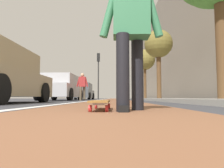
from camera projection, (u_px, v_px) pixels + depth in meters
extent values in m
plane|color=#38383D|center=(113.00, 101.00, 10.85)|extent=(80.00, 80.00, 0.00)
cube|color=brown|center=(114.00, 99.00, 24.81)|extent=(56.00, 1.99, 0.00)
cube|color=silver|center=(103.00, 99.00, 20.84)|extent=(52.00, 0.16, 0.01)
cube|color=#9E9B93|center=(150.00, 99.00, 18.78)|extent=(52.00, 3.20, 0.12)
cube|color=gray|center=(168.00, 44.00, 23.18)|extent=(40.00, 1.20, 12.99)
cylinder|color=red|center=(96.00, 106.00, 2.60)|extent=(0.07, 0.03, 0.07)
cylinder|color=red|center=(109.00, 106.00, 2.60)|extent=(0.07, 0.03, 0.07)
cylinder|color=red|center=(90.00, 109.00, 2.01)|extent=(0.07, 0.03, 0.07)
cylinder|color=red|center=(107.00, 109.00, 2.00)|extent=(0.07, 0.03, 0.07)
cube|color=silver|center=(103.00, 103.00, 2.61)|extent=(0.06, 0.12, 0.02)
cube|color=silver|center=(99.00, 104.00, 2.01)|extent=(0.06, 0.12, 0.02)
cube|color=olive|center=(101.00, 101.00, 2.31)|extent=(0.84, 0.20, 0.02)
cylinder|color=black|center=(123.00, 72.00, 2.06)|extent=(0.14, 0.14, 0.82)
cylinder|color=black|center=(137.00, 75.00, 2.31)|extent=(0.14, 0.14, 0.82)
cube|color=black|center=(123.00, 108.00, 2.03)|extent=(0.26, 0.10, 0.07)
cube|color=#33724C|center=(131.00, 12.00, 2.22)|extent=(0.24, 0.40, 0.60)
cylinder|color=#33724C|center=(110.00, 12.00, 2.23)|extent=(0.09, 0.24, 0.60)
cylinder|color=#33724C|center=(152.00, 11.00, 2.22)|extent=(0.09, 0.24, 0.60)
cube|color=#4C606B|center=(16.00, 66.00, 6.34)|extent=(0.04, 1.51, 0.51)
cylinder|color=black|center=(43.00, 93.00, 6.56)|extent=(0.65, 0.22, 0.65)
cube|color=#B7B7BC|center=(61.00, 91.00, 11.69)|extent=(4.23, 1.95, 0.70)
cube|color=#B7B7BC|center=(61.00, 80.00, 11.59)|extent=(2.35, 1.75, 0.60)
cube|color=#4C606B|center=(66.00, 82.00, 12.74)|extent=(0.09, 1.61, 0.51)
cylinder|color=black|center=(54.00, 95.00, 13.01)|extent=(0.68, 0.24, 0.68)
cylinder|color=black|center=(80.00, 95.00, 12.93)|extent=(0.68, 0.24, 0.68)
cylinder|color=black|center=(38.00, 94.00, 10.43)|extent=(0.68, 0.24, 0.68)
cylinder|color=black|center=(70.00, 94.00, 10.35)|extent=(0.68, 0.24, 0.68)
cube|color=#4C5156|center=(82.00, 94.00, 17.88)|extent=(4.11, 1.85, 0.70)
cube|color=#4C5156|center=(82.00, 87.00, 17.77)|extent=(2.27, 1.68, 0.60)
cube|color=#4C606B|center=(84.00, 87.00, 18.89)|extent=(0.06, 1.57, 0.51)
cylinder|color=black|center=(76.00, 96.00, 19.15)|extent=(0.61, 0.23, 0.60)
cylinder|color=black|center=(93.00, 96.00, 19.10)|extent=(0.61, 0.23, 0.60)
cylinder|color=black|center=(69.00, 96.00, 16.62)|extent=(0.61, 0.23, 0.60)
cylinder|color=black|center=(89.00, 96.00, 16.57)|extent=(0.61, 0.23, 0.60)
cylinder|color=#2D2D2D|center=(98.00, 80.00, 19.21)|extent=(0.12, 0.12, 3.74)
cube|color=black|center=(98.00, 57.00, 19.37)|extent=(0.24, 0.28, 0.80)
sphere|color=#360606|center=(99.00, 55.00, 19.52)|extent=(0.16, 0.16, 0.16)
sphere|color=gold|center=(99.00, 58.00, 19.50)|extent=(0.16, 0.16, 0.16)
sphere|color=black|center=(99.00, 60.00, 19.48)|extent=(0.16, 0.16, 0.16)
cylinder|color=brown|center=(222.00, 46.00, 5.31)|extent=(0.31, 0.31, 3.11)
cylinder|color=brown|center=(159.00, 77.00, 12.97)|extent=(0.29, 0.29, 3.10)
sphere|color=olive|center=(158.00, 44.00, 13.12)|extent=(1.86, 1.86, 1.86)
cylinder|color=brown|center=(145.00, 83.00, 18.99)|extent=(0.25, 0.25, 3.17)
sphere|color=olive|center=(145.00, 60.00, 19.16)|extent=(1.99, 1.99, 1.99)
cylinder|color=brown|center=(84.00, 94.00, 11.15)|extent=(0.13, 0.13, 0.77)
cylinder|color=brown|center=(81.00, 94.00, 10.90)|extent=(0.13, 0.13, 0.77)
cube|color=black|center=(84.00, 100.00, 11.12)|extent=(0.24, 0.09, 0.07)
cube|color=#B22D2D|center=(82.00, 82.00, 11.08)|extent=(0.23, 0.38, 0.56)
cylinder|color=#B22D2D|center=(86.00, 82.00, 11.08)|extent=(0.08, 0.22, 0.57)
cylinder|color=#B22D2D|center=(78.00, 82.00, 11.09)|extent=(0.08, 0.22, 0.57)
sphere|color=tan|center=(82.00, 75.00, 11.11)|extent=(0.21, 0.21, 0.21)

